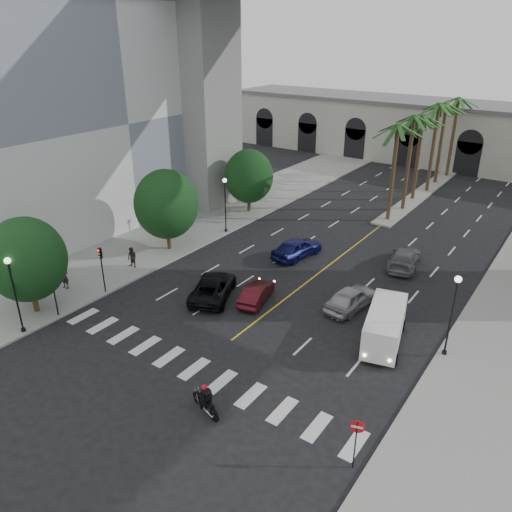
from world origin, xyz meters
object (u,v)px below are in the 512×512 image
at_px(traffic_signal_far, 101,263).
at_px(motorcycle_rider, 206,400).
at_px(lamp_post_left_near, 14,289).
at_px(cargo_van, 385,326).
at_px(do_not_enter_sign, 356,434).
at_px(lamp_post_left_far, 225,201).
at_px(car_c, 213,287).
at_px(lamp_post_right, 452,309).
at_px(pedestrian_b, 132,258).
at_px(traffic_signal_near, 52,284).
at_px(pedestrian_a, 64,276).
at_px(car_e, 297,248).
at_px(car_a, 351,298).
at_px(car_d, 404,258).
at_px(car_b, 256,293).

bearing_deg(traffic_signal_far, motorcycle_rider, -20.58).
distance_m(lamp_post_left_near, cargo_van, 22.88).
height_order(motorcycle_rider, do_not_enter_sign, do_not_enter_sign).
height_order(lamp_post_left_far, cargo_van, lamp_post_left_far).
bearing_deg(lamp_post_left_near, car_c, 57.04).
height_order(lamp_post_right, pedestrian_b, lamp_post_right).
bearing_deg(motorcycle_rider, lamp_post_left_near, -157.34).
relative_size(traffic_signal_near, pedestrian_a, 1.85).
bearing_deg(cargo_van, motorcycle_rider, -128.54).
relative_size(traffic_signal_near, cargo_van, 0.63).
height_order(lamp_post_left_near, car_e, lamp_post_left_near).
xyz_separation_m(lamp_post_right, traffic_signal_near, (-22.70, -10.50, -0.71)).
height_order(lamp_post_left_near, car_c, lamp_post_left_near).
bearing_deg(lamp_post_right, lamp_post_left_near, -150.31).
height_order(lamp_post_right, car_e, lamp_post_right).
height_order(car_a, pedestrian_b, pedestrian_b).
distance_m(lamp_post_left_far, car_a, 17.10).
height_order(lamp_post_right, car_d, lamp_post_right).
relative_size(car_a, pedestrian_b, 2.76).
xyz_separation_m(lamp_post_left_near, car_a, (15.80, 14.92, -2.42)).
relative_size(lamp_post_left_far, car_c, 0.97).
bearing_deg(cargo_van, car_c, 172.74).
bearing_deg(traffic_signal_far, car_e, 58.72).
distance_m(lamp_post_left_far, traffic_signal_near, 18.51).
xyz_separation_m(lamp_post_left_near, pedestrian_b, (-1.36, 10.53, -2.22)).
bearing_deg(lamp_post_left_far, pedestrian_a, -99.94).
bearing_deg(do_not_enter_sign, pedestrian_a, 155.58).
distance_m(car_d, pedestrian_a, 26.59).
bearing_deg(cargo_van, car_b, 167.37).
height_order(motorcycle_rider, car_c, motorcycle_rider).
height_order(motorcycle_rider, car_d, motorcycle_rider).
relative_size(lamp_post_left_far, pedestrian_a, 2.71).
bearing_deg(car_b, car_a, -167.35).
xyz_separation_m(lamp_post_left_far, pedestrian_a, (-2.77, -15.79, -2.08)).
bearing_deg(car_b, motorcycle_rider, 97.85).
distance_m(car_e, pedestrian_a, 18.60).
bearing_deg(cargo_van, lamp_post_left_far, 141.39).
height_order(car_b, do_not_enter_sign, do_not_enter_sign).
bearing_deg(car_d, car_c, 42.92).
distance_m(car_e, cargo_van, 13.55).
distance_m(motorcycle_rider, car_e, 19.84).
xyz_separation_m(car_b, pedestrian_b, (-11.26, -1.39, 0.32)).
xyz_separation_m(traffic_signal_near, car_c, (6.83, 8.18, -1.75)).
bearing_deg(traffic_signal_far, car_a, 28.20).
xyz_separation_m(pedestrian_b, do_not_enter_sign, (23.26, -8.29, 0.96)).
bearing_deg(car_a, pedestrian_a, 34.96).
distance_m(traffic_signal_near, car_e, 19.52).
bearing_deg(pedestrian_b, lamp_post_right, 2.33).
relative_size(lamp_post_right, pedestrian_b, 3.16).
height_order(car_e, do_not_enter_sign, do_not_enter_sign).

